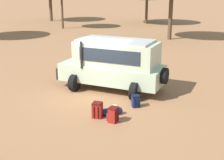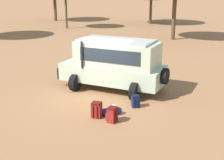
{
  "view_description": "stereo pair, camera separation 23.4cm",
  "coord_description": "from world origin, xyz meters",
  "views": [
    {
      "loc": [
        5.84,
        -12.19,
        4.89
      ],
      "look_at": [
        0.98,
        -0.53,
        1.0
      ],
      "focal_mm": 50.0,
      "sensor_mm": 36.0,
      "label": 1
    },
    {
      "loc": [
        6.06,
        -12.1,
        4.89
      ],
      "look_at": [
        0.98,
        -0.53,
        1.0
      ],
      "focal_mm": 50.0,
      "sensor_mm": 36.0,
      "label": 2
    }
  ],
  "objects": [
    {
      "name": "duffel_bag_low_black_case",
      "position": [
        1.52,
        -1.8,
        0.15
      ],
      "size": [
        0.72,
        0.66,
        0.39
      ],
      "color": "navy",
      "rests_on": "ground_plane"
    },
    {
      "name": "safari_vehicle",
      "position": [
        0.4,
        1.1,
        1.29
      ],
      "size": [
        5.38,
        2.82,
        2.44
      ],
      "color": "#B2C6A8",
      "rests_on": "ground_plane"
    },
    {
      "name": "ground_plane",
      "position": [
        0.0,
        0.0,
        0.0
      ],
      "size": [
        320.0,
        320.0,
        0.0
      ],
      "primitive_type": "plane",
      "color": "#936642"
    },
    {
      "name": "backpack_cluster_center",
      "position": [
        1.8,
        -2.39,
        0.28
      ],
      "size": [
        0.42,
        0.38,
        0.58
      ],
      "color": "maroon",
      "rests_on": "ground_plane"
    },
    {
      "name": "backpack_beside_front_wheel",
      "position": [
        1.09,
        -2.23,
        0.3
      ],
      "size": [
        0.39,
        0.46,
        0.61
      ],
      "color": "maroon",
      "rests_on": "ground_plane"
    },
    {
      "name": "backpack_near_rear_wheel",
      "position": [
        2.1,
        -0.65,
        0.25
      ],
      "size": [
        0.42,
        0.45,
        0.51
      ],
      "color": "navy",
      "rests_on": "ground_plane"
    }
  ]
}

